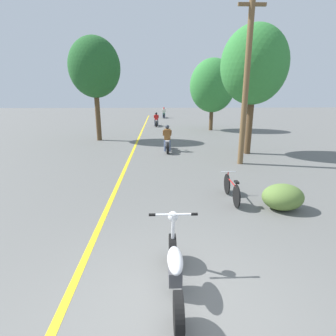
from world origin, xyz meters
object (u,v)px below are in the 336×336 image
motorcycle_rider_lead (167,141)px  motorcycle_rider_mid (156,121)px  roadside_tree_left (95,68)px  motorcycle_foreground (175,268)px  utility_pole (246,80)px  motorcycle_rider_far (164,114)px  roadside_tree_right_near (254,66)px  bicycle_parked (232,189)px  roadside_tree_right_far (213,86)px

motorcycle_rider_lead → motorcycle_rider_mid: 11.86m
roadside_tree_left → motorcycle_foreground: (4.24, -14.33, -4.21)m
utility_pole → motorcycle_rider_far: utility_pole is taller
roadside_tree_right_near → motorcycle_rider_lead: roadside_tree_right_near is taller
roadside_tree_right_near → motorcycle_rider_far: size_ratio=2.97×
roadside_tree_left → bicycle_parked: (6.12, -10.71, -4.27)m
roadside_tree_right_near → motorcycle_rider_lead: (-4.17, 0.74, -3.80)m
roadside_tree_right_near → roadside_tree_left: (-8.65, 4.47, 0.29)m
utility_pole → roadside_tree_right_far: size_ratio=1.18×
motorcycle_foreground → bicycle_parked: size_ratio=1.22×
roadside_tree_right_far → motorcycle_rider_lead: bearing=-115.1°
motorcycle_foreground → motorcycle_rider_far: bearing=89.1°
motorcycle_rider_lead → utility_pole: bearing=-41.5°
roadside_tree_right_near → roadside_tree_right_far: roadside_tree_right_near is taller
roadside_tree_right_near → motorcycle_rider_mid: size_ratio=2.99×
utility_pole → roadside_tree_left: 10.13m
motorcycle_rider_lead → bicycle_parked: motorcycle_rider_lead is taller
utility_pole → roadside_tree_left: (-7.66, 6.54, 1.06)m
roadside_tree_right_far → motorcycle_rider_mid: size_ratio=2.83×
utility_pole → motorcycle_rider_mid: 15.46m
roadside_tree_right_far → motorcycle_rider_far: bearing=107.1°
roadside_tree_left → motorcycle_rider_mid: (3.80, 8.11, -4.11)m
motorcycle_foreground → utility_pole: bearing=66.3°
motorcycle_rider_lead → bicycle_parked: size_ratio=1.20×
utility_pole → roadside_tree_left: size_ratio=1.06×
roadside_tree_right_near → roadside_tree_left: roadside_tree_left is taller
utility_pole → motorcycle_foreground: size_ratio=3.43×
roadside_tree_right_near → bicycle_parked: bearing=-112.1°
motorcycle_foreground → bicycle_parked: bearing=62.6°
motorcycle_rider_far → bicycle_parked: bearing=-87.2°
roadside_tree_right_far → motorcycle_rider_mid: bearing=146.6°
utility_pole → motorcycle_foreground: bearing=-113.7°
motorcycle_rider_lead → motorcycle_rider_mid: motorcycle_rider_lead is taller
utility_pole → motorcycle_rider_lead: utility_pole is taller
roadside_tree_right_far → motorcycle_rider_lead: size_ratio=2.96×
motorcycle_rider_mid → bicycle_parked: size_ratio=1.26×
roadside_tree_left → bicycle_parked: roadside_tree_left is taller
roadside_tree_right_far → motorcycle_foreground: 20.05m
roadside_tree_right_far → motorcycle_rider_far: (-3.83, 12.46, -3.18)m
motorcycle_rider_mid → motorcycle_rider_far: motorcycle_rider_far is taller
utility_pole → roadside_tree_right_near: (1.00, 2.08, 0.77)m
bicycle_parked → roadside_tree_left: bearing=119.8°
utility_pole → motorcycle_rider_lead: size_ratio=3.49×
roadside_tree_right_near → roadside_tree_left: 9.74m
motorcycle_rider_lead → motorcycle_rider_mid: size_ratio=0.95×
roadside_tree_left → motorcycle_rider_far: roadside_tree_left is taller
motorcycle_foreground → motorcycle_rider_far: motorcycle_rider_far is taller
motorcycle_rider_mid → motorcycle_rider_far: 9.36m
motorcycle_foreground → roadside_tree_left: bearing=106.5°
utility_pole → motorcycle_rider_lead: 5.21m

